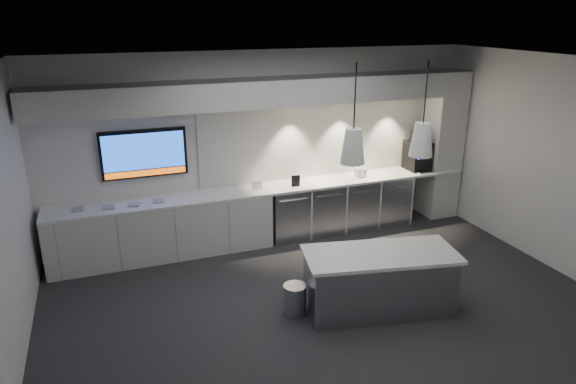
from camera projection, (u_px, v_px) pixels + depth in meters
name	position (u px, v px, depth m)	size (l,w,h in m)	color
floor	(328.00, 305.00, 6.55)	(7.00, 7.00, 0.00)	#2B2C2E
ceiling	(335.00, 64.00, 5.55)	(7.00, 7.00, 0.00)	black
wall_back	(265.00, 146.00, 8.26)	(7.00, 7.00, 0.00)	white
wall_front	(472.00, 300.00, 3.84)	(7.00, 7.00, 0.00)	white
wall_right	(557.00, 165.00, 7.20)	(7.00, 7.00, 0.00)	white
back_counter	(272.00, 188.00, 8.18)	(6.80, 0.65, 0.04)	white
left_base_cabinets	(163.00, 229.00, 7.75)	(3.30, 0.63, 0.86)	silver
fridge_unit_a	(287.00, 213.00, 8.41)	(0.60, 0.61, 0.85)	#999BA1
fridge_unit_b	(322.00, 208.00, 8.62)	(0.60, 0.61, 0.85)	#999BA1
fridge_unit_c	(355.00, 203.00, 8.83)	(0.60, 0.61, 0.85)	#999BA1
fridge_unit_d	(387.00, 199.00, 9.03)	(0.60, 0.61, 0.85)	#999BA1
backsplash	(333.00, 137.00, 8.62)	(4.60, 0.03, 1.30)	silver
soffit	(271.00, 92.00, 7.70)	(6.90, 0.60, 0.40)	silver
column	(442.00, 145.00, 9.12)	(0.55, 0.55, 2.60)	silver
wall_tv	(144.00, 154.00, 7.57)	(1.25, 0.07, 0.72)	black
island	(379.00, 281.00, 6.33)	(1.97, 1.14, 0.79)	#999BA1
bin	(295.00, 300.00, 6.29)	(0.28, 0.28, 0.40)	#999BA1
coffee_machine	(417.00, 154.00, 9.00)	(0.37, 0.53, 0.66)	black
sign_black	(296.00, 181.00, 8.18)	(0.14, 0.02, 0.18)	black
sign_white	(257.00, 186.00, 8.02)	(0.18, 0.02, 0.14)	white
cup_cluster	(360.00, 172.00, 8.64)	(0.18, 0.18, 0.16)	white
tray_a	(78.00, 209.00, 7.21)	(0.16, 0.16, 0.03)	#9E9E9E
tray_b	(109.00, 207.00, 7.29)	(0.16, 0.16, 0.03)	#9E9E9E
tray_c	(134.00, 204.00, 7.39)	(0.16, 0.16, 0.03)	#9E9E9E
tray_d	(159.00, 201.00, 7.53)	(0.16, 0.16, 0.03)	#9E9E9E
pendant_left	(353.00, 146.00, 5.60)	(0.27, 0.27, 1.09)	silver
pendant_right	(422.00, 139.00, 5.89)	(0.27, 0.27, 1.09)	silver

